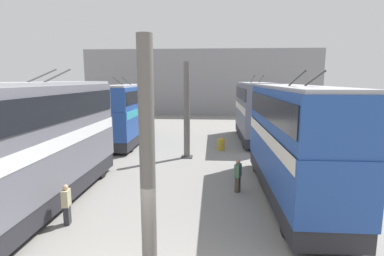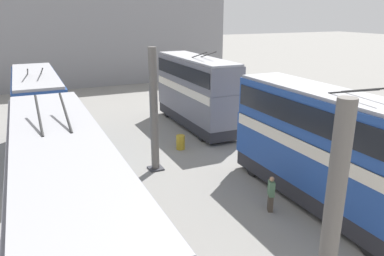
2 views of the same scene
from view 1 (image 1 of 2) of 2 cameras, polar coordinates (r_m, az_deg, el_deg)
name	(u,v)px [view 1 (image 1 of 2)]	position (r m, az deg, el deg)	size (l,w,h in m)	color
depot_back_wall	(201,83)	(45.82, 1.75, 8.66)	(0.50, 36.00, 9.97)	gray
support_column_near	(147,163)	(8.40, -8.49, -6.52)	(0.78, 0.78, 6.65)	#605B56
support_column_far	(187,112)	(20.74, -0.99, 2.99)	(0.78, 0.78, 6.65)	#605B56
bus_left_near	(293,135)	(14.44, 18.69, -1.33)	(10.54, 2.54, 5.81)	black
bus_left_far	(254,108)	(27.31, 11.72, 3.77)	(9.54, 2.54, 5.81)	black
bus_right_near	(37,139)	(13.94, -27.47, -1.82)	(11.46, 2.54, 5.98)	black
bus_right_far	(128,110)	(26.18, -12.16, 3.30)	(9.48, 2.54, 5.63)	black
person_by_left_row	(238,175)	(14.93, 8.73, -8.85)	(0.48, 0.39, 1.63)	#473D33
person_by_right_row	(66,204)	(12.60, -22.79, -13.14)	(0.45, 0.30, 1.58)	#2D2D33
oil_drum	(221,144)	(23.41, 5.57, -3.14)	(0.57, 0.57, 0.92)	#B28E23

